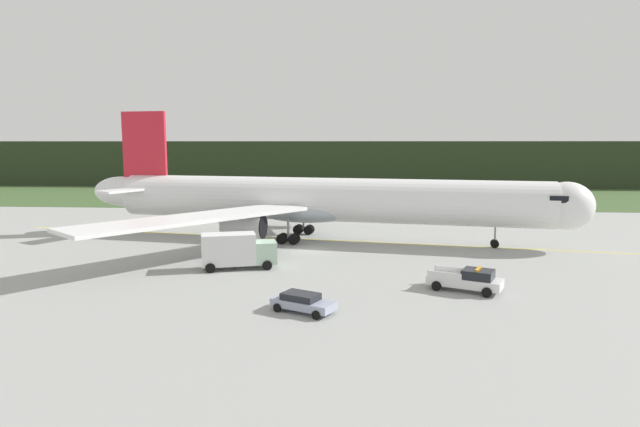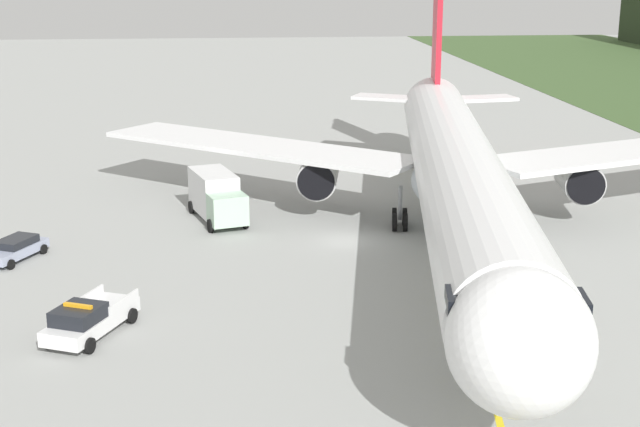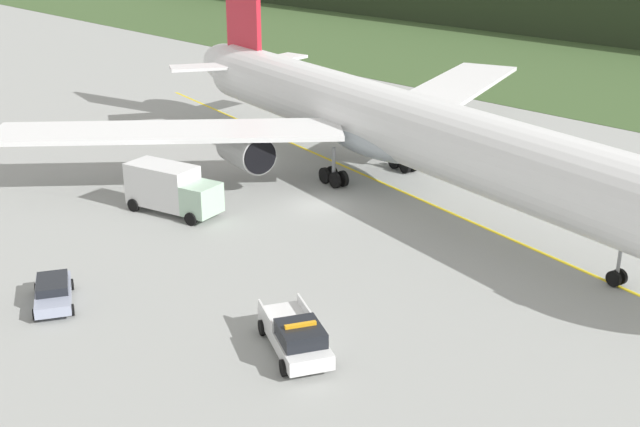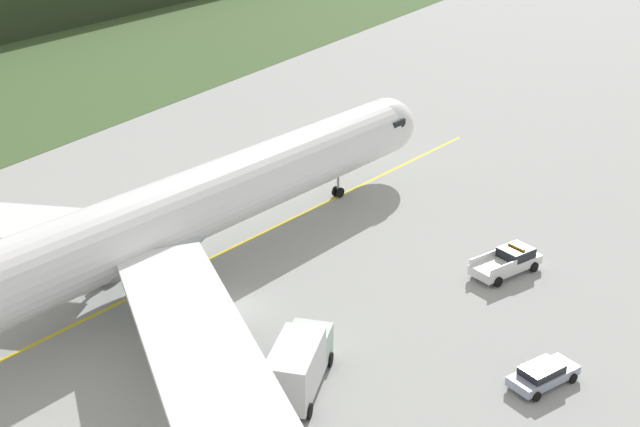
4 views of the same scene
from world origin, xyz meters
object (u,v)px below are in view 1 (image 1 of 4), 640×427
object	(u,v)px
ops_pickup_truck	(468,280)
catering_truck	(237,250)
staff_car	(303,302)
airliner	(317,200)

from	to	relation	value
ops_pickup_truck	catering_truck	world-z (taller)	catering_truck
ops_pickup_truck	staff_car	size ratio (longest dim) A/B	1.27
airliner	ops_pickup_truck	xyz separation A→B (m)	(13.47, -20.92, -3.82)
airliner	catering_truck	world-z (taller)	airliner
airliner	staff_car	distance (m)	27.31
airliner	ops_pickup_truck	world-z (taller)	airliner
catering_truck	staff_car	size ratio (longest dim) A/B	1.51
airliner	ops_pickup_truck	size ratio (longest dim) A/B	10.02
ops_pickup_truck	staff_car	world-z (taller)	ops_pickup_truck
staff_car	ops_pickup_truck	bearing A→B (deg)	26.27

